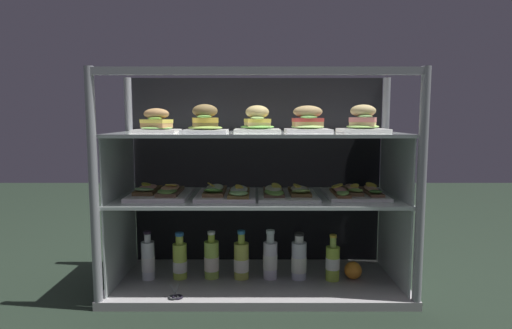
{
  "coord_description": "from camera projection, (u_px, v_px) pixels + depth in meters",
  "views": [
    {
      "loc": [
        -0.01,
        -1.86,
        0.76
      ],
      "look_at": [
        0.0,
        0.0,
        0.55
      ],
      "focal_mm": 30.0,
      "sensor_mm": 36.0,
      "label": 1
    }
  ],
  "objects": [
    {
      "name": "shelf_lower_glass",
      "position": [
        256.0,
        198.0,
        1.89
      ],
      "size": [
        1.24,
        0.46,
        0.01
      ],
      "primitive_type": "cube",
      "color": "silver",
      "rests_on": "riser_lower_tier"
    },
    {
      "name": "riser_upper_tier",
      "position": [
        256.0,
        166.0,
        1.87
      ],
      "size": [
        1.22,
        0.45,
        0.27
      ],
      "color": "silver",
      "rests_on": "shelf_lower_glass"
    },
    {
      "name": "plated_roll_sandwich_mid_left",
      "position": [
        306.0,
        123.0,
        1.88
      ],
      "size": [
        0.2,
        0.2,
        0.12
      ],
      "color": "white",
      "rests_on": "shelf_upper_glass"
    },
    {
      "name": "plated_roll_sandwich_near_left_corner",
      "position": [
        361.0,
        123.0,
        1.81
      ],
      "size": [
        0.19,
        0.19,
        0.12
      ],
      "color": "white",
      "rests_on": "shelf_upper_glass"
    },
    {
      "name": "open_sandwich_tray_far_left",
      "position": [
        285.0,
        193.0,
        1.87
      ],
      "size": [
        0.25,
        0.29,
        0.06
      ],
      "color": "white",
      "rests_on": "shelf_lower_glass"
    },
    {
      "name": "case_frame",
      "position": [
        256.0,
        169.0,
        2.01
      ],
      "size": [
        1.29,
        0.52,
        0.95
      ],
      "color": "gray",
      "rests_on": "ground"
    },
    {
      "name": "kitchen_scissors",
      "position": [
        174.0,
        295.0,
        1.73
      ],
      "size": [
        0.09,
        0.17,
        0.01
      ],
      "color": "silver",
      "rests_on": "case_base_deck"
    },
    {
      "name": "juice_bottle_near_post",
      "position": [
        269.0,
        259.0,
        1.91
      ],
      "size": [
        0.06,
        0.06,
        0.22
      ],
      "color": "white",
      "rests_on": "case_base_deck"
    },
    {
      "name": "ground_plane",
      "position": [
        256.0,
        288.0,
        1.93
      ],
      "size": [
        6.0,
        6.0,
        0.02
      ],
      "primitive_type": "cube",
      "color": "black",
      "rests_on": "ground"
    },
    {
      "name": "juice_bottle_back_left",
      "position": [
        210.0,
        260.0,
        1.92
      ],
      "size": [
        0.07,
        0.07,
        0.21
      ],
      "color": "#AFD554",
      "rests_on": "case_base_deck"
    },
    {
      "name": "open_sandwich_tray_right_of_center",
      "position": [
        225.0,
        193.0,
        1.85
      ],
      "size": [
        0.25,
        0.31,
        0.07
      ],
      "color": "white",
      "rests_on": "shelf_lower_glass"
    },
    {
      "name": "juice_bottle_front_right_end",
      "position": [
        240.0,
        261.0,
        1.92
      ],
      "size": [
        0.07,
        0.07,
        0.22
      ],
      "color": "#C0C850",
      "rests_on": "case_base_deck"
    },
    {
      "name": "plated_roll_sandwich_far_right",
      "position": [
        155.0,
        123.0,
        1.85
      ],
      "size": [
        0.19,
        0.19,
        0.1
      ],
      "color": "white",
      "rests_on": "shelf_upper_glass"
    },
    {
      "name": "juice_bottle_front_fourth",
      "position": [
        147.0,
        260.0,
        1.91
      ],
      "size": [
        0.06,
        0.06,
        0.22
      ],
      "color": "white",
      "rests_on": "case_base_deck"
    },
    {
      "name": "shelf_upper_glass",
      "position": [
        256.0,
        134.0,
        1.85
      ],
      "size": [
        1.24,
        0.46,
        0.01
      ],
      "primitive_type": "cube",
      "color": "silver",
      "rests_on": "riser_upper_tier"
    },
    {
      "name": "juice_bottle_front_middle",
      "position": [
        179.0,
        261.0,
        1.92
      ],
      "size": [
        0.06,
        0.06,
        0.21
      ],
      "color": "#B7D448",
      "rests_on": "case_base_deck"
    },
    {
      "name": "orange_fruit_beside_bottles",
      "position": [
        352.0,
        270.0,
        1.92
      ],
      "size": [
        0.08,
        0.08,
        0.08
      ],
      "primitive_type": "sphere",
      "color": "orange",
      "rests_on": "case_base_deck"
    },
    {
      "name": "open_sandwich_tray_near_right_corner",
      "position": [
        354.0,
        192.0,
        1.87
      ],
      "size": [
        0.25,
        0.29,
        0.06
      ],
      "color": "white",
      "rests_on": "shelf_lower_glass"
    },
    {
      "name": "plated_roll_sandwich_right_of_center",
      "position": [
        204.0,
        123.0,
        1.8
      ],
      "size": [
        0.19,
        0.19,
        0.12
      ],
      "color": "white",
      "rests_on": "shelf_upper_glass"
    },
    {
      "name": "open_sandwich_tray_far_right",
      "position": [
        159.0,
        192.0,
        1.86
      ],
      "size": [
        0.25,
        0.29,
        0.06
      ],
      "color": "white",
      "rests_on": "shelf_lower_glass"
    },
    {
      "name": "plated_roll_sandwich_center",
      "position": [
        255.0,
        123.0,
        1.89
      ],
      "size": [
        0.2,
        0.2,
        0.12
      ],
      "color": "white",
      "rests_on": "shelf_upper_glass"
    },
    {
      "name": "riser_lower_tier",
      "position": [
        256.0,
        239.0,
        1.91
      ],
      "size": [
        1.22,
        0.45,
        0.36
      ],
      "color": "silver",
      "rests_on": "case_base_deck"
    },
    {
      "name": "juice_bottle_front_left_end",
      "position": [
        331.0,
        262.0,
        1.9
      ],
      "size": [
        0.06,
        0.06,
        0.21
      ],
      "color": "#B4D945",
      "rests_on": "case_base_deck"
    },
    {
      "name": "juice_bottle_back_center",
      "position": [
        298.0,
        260.0,
        1.91
      ],
      "size": [
        0.07,
        0.07,
        0.21
      ],
      "color": "silver",
      "rests_on": "case_base_deck"
    },
    {
      "name": "case_base_deck",
      "position": [
        256.0,
        282.0,
        1.93
      ],
      "size": [
        1.29,
        0.52,
        0.04
      ],
      "primitive_type": "cube",
      "color": "#9F9B9C",
      "rests_on": "ground"
    }
  ]
}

